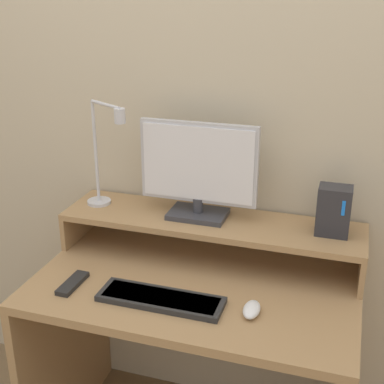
# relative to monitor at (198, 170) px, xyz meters

# --- Properties ---
(wall_back) EXTENTS (6.00, 0.05, 2.50)m
(wall_back) POSITION_rel_monitor_xyz_m (0.05, 0.15, 0.18)
(wall_back) COLOR beige
(wall_back) RESTS_ON ground_plane
(desk) EXTENTS (1.06, 0.64, 0.75)m
(desk) POSITION_rel_monitor_xyz_m (0.05, -0.20, -0.55)
(desk) COLOR #A87F51
(desk) RESTS_ON ground_plane
(monitor_shelf) EXTENTS (1.06, 0.26, 0.15)m
(monitor_shelf) POSITION_rel_monitor_xyz_m (0.05, -0.01, -0.20)
(monitor_shelf) COLOR #A87F51
(monitor_shelf) RESTS_ON desk
(monitor) EXTENTS (0.42, 0.14, 0.34)m
(monitor) POSITION_rel_monitor_xyz_m (0.00, 0.00, 0.00)
(monitor) COLOR #38383D
(monitor) RESTS_ON monitor_shelf
(desk_lamp) EXTENTS (0.20, 0.14, 0.40)m
(desk_lamp) POSITION_rel_monitor_xyz_m (-0.34, -0.03, 0.02)
(desk_lamp) COLOR silver
(desk_lamp) RESTS_ON monitor_shelf
(router_dock) EXTENTS (0.11, 0.08, 0.17)m
(router_dock) POSITION_rel_monitor_xyz_m (0.46, -0.00, -0.09)
(router_dock) COLOR #28282D
(router_dock) RESTS_ON monitor_shelf
(keyboard) EXTENTS (0.40, 0.12, 0.02)m
(keyboard) POSITION_rel_monitor_xyz_m (-0.01, -0.34, -0.31)
(keyboard) COLOR #282828
(keyboard) RESTS_ON desk
(mouse) EXTENTS (0.05, 0.09, 0.03)m
(mouse) POSITION_rel_monitor_xyz_m (0.27, -0.32, -0.30)
(mouse) COLOR white
(mouse) RESTS_ON desk
(remote_control) EXTENTS (0.05, 0.14, 0.02)m
(remote_control) POSITION_rel_monitor_xyz_m (-0.32, -0.34, -0.31)
(remote_control) COLOR black
(remote_control) RESTS_ON desk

